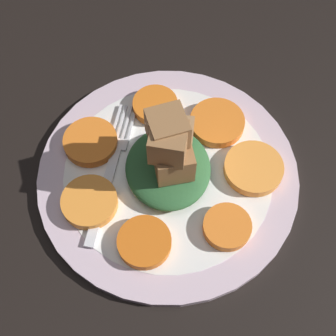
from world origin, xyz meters
TOP-DOWN VIEW (x-y plane):
  - table_slab at (0.00, 0.00)cm, footprint 120.00×120.00cm
  - plate at (0.00, 0.00)cm, footprint 30.70×30.70cm
  - carrot_slice_0 at (-4.56, -8.95)cm, footprint 6.50×6.50cm
  - carrot_slice_1 at (3.34, -9.11)cm, footprint 6.35×6.35cm
  - carrot_slice_2 at (8.58, -3.28)cm, footprint 5.87×5.87cm
  - carrot_slice_3 at (7.61, 5.82)cm, footprint 5.32×5.32cm
  - carrot_slice_4 at (0.67, 9.94)cm, footprint 6.92×6.92cm
  - carrot_slice_5 at (-6.02, 6.57)cm, footprint 6.74×6.74cm
  - carrot_slice_6 at (-9.27, -0.83)cm, footprint 5.65×5.65cm
  - center_pile at (-0.15, 0.15)cm, footprint 10.95×9.85cm
  - fork at (-1.04, -6.59)cm, footprint 18.62×6.79cm

SIDE VIEW (x-z plane):
  - table_slab at x=0.00cm, z-range 0.00..2.00cm
  - plate at x=0.00cm, z-range 1.99..3.04cm
  - fork at x=-1.04cm, z-range 3.10..3.50cm
  - carrot_slice_0 at x=-4.56cm, z-range 3.10..4.31cm
  - carrot_slice_1 at x=3.34cm, z-range 3.10..4.31cm
  - carrot_slice_2 at x=8.58cm, z-range 3.10..4.31cm
  - carrot_slice_3 at x=7.61cm, z-range 3.10..4.31cm
  - carrot_slice_4 at x=0.67cm, z-range 3.10..4.31cm
  - carrot_slice_5 at x=-6.02cm, z-range 3.10..4.31cm
  - carrot_slice_6 at x=-9.27cm, z-range 3.10..4.31cm
  - center_pile at x=-0.15cm, z-range 1.67..11.61cm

